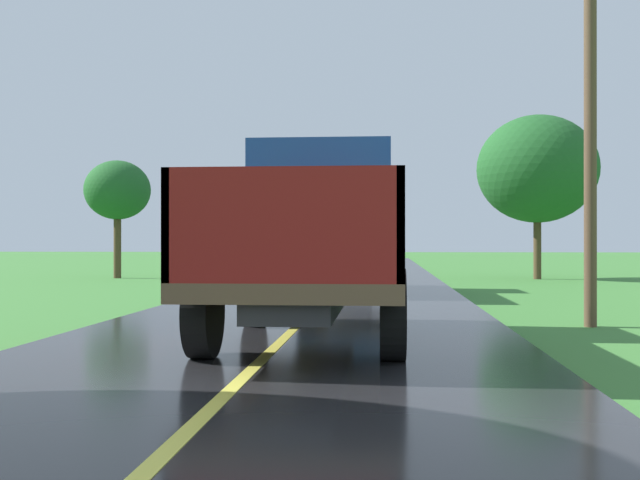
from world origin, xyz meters
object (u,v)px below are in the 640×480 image
banana_truck_near (315,236)px  utility_pole_roadside (590,89)px  banana_truck_far (354,238)px  roadside_tree_far_left (117,191)px  roadside_tree_mid_right (537,169)px

banana_truck_near → utility_pole_roadside: size_ratio=0.82×
banana_truck_far → roadside_tree_far_left: size_ratio=1.32×
banana_truck_far → utility_pole_roadside: utility_pole_roadside is taller
banana_truck_near → roadside_tree_mid_right: roadside_tree_mid_right is taller
utility_pole_roadside → roadside_tree_mid_right: 16.20m
banana_truck_near → roadside_tree_mid_right: bearing=70.0°
banana_truck_near → roadside_tree_far_left: size_ratio=1.32×
banana_truck_near → roadside_tree_far_left: (-9.02, 17.42, 1.82)m
banana_truck_far → roadside_tree_mid_right: 10.37m
banana_truck_near → roadside_tree_mid_right: 19.30m
roadside_tree_mid_right → roadside_tree_far_left: 15.59m
roadside_tree_mid_right → roadside_tree_far_left: bearing=-177.9°
utility_pole_roadside → banana_truck_far: bearing=116.5°
banana_truck_far → utility_pole_roadside: size_ratio=0.82×
banana_truck_near → utility_pole_roadside: utility_pole_roadside is taller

